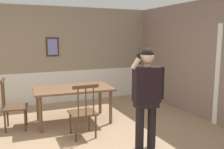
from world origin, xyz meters
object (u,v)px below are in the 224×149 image
Objects in this scene: dining_table at (73,92)px; person_figure at (147,92)px; chair_near_window at (83,112)px; chair_by_doorway at (13,106)px.

dining_table is 1.01× the size of person_figure.
person_figure is (0.81, -0.87, 0.48)m from chair_near_window.
person_figure reaches higher than chair_by_doorway.
chair_by_doorway reaches higher than chair_near_window.
dining_table is 0.88m from chair_near_window.
chair_near_window is (-0.04, -0.86, -0.19)m from dining_table.
dining_table is 1.67× the size of chair_near_window.
person_figure is (0.76, -1.73, 0.29)m from dining_table.
person_figure is at bearing -47.57° from chair_near_window.
chair_near_window is 1.49m from chair_by_doorway.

